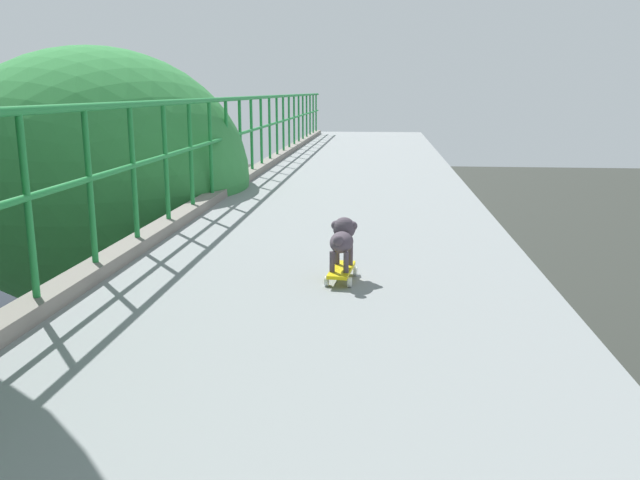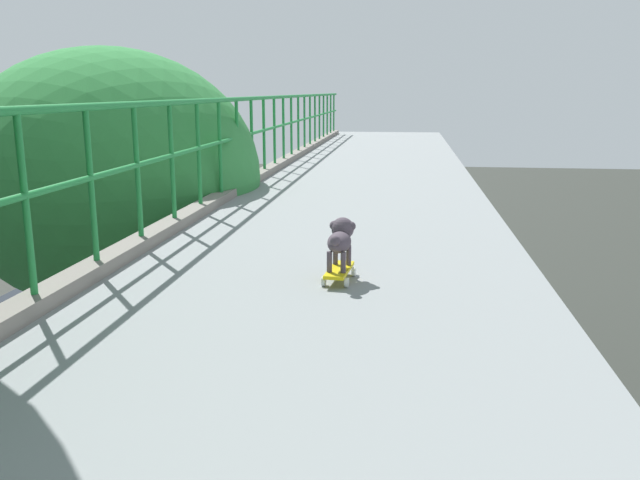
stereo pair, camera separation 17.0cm
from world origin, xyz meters
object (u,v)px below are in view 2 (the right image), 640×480
object	(u,v)px
car_blue_fifth	(76,395)
city_bus	(163,210)
car_green_sixth	(26,325)
car_red_taxi_seventh	(175,305)
toy_skateboard	(339,271)
small_dog	(341,238)

from	to	relation	value
car_blue_fifth	city_bus	size ratio (longest dim) A/B	0.35
car_green_sixth	car_red_taxi_seventh	world-z (taller)	car_red_taxi_seventh
car_green_sixth	city_bus	world-z (taller)	city_bus
toy_skateboard	car_blue_fifth	bearing A→B (deg)	129.77
car_green_sixth	small_dog	xyz separation A→B (m)	(9.83, -11.47, 5.32)
city_bus	small_dog	size ratio (longest dim) A/B	27.18
car_red_taxi_seventh	city_bus	bearing A→B (deg)	112.20
car_green_sixth	toy_skateboard	size ratio (longest dim) A/B	10.16
car_blue_fifth	car_red_taxi_seventh	xyz separation A→B (m)	(-0.05, 6.18, -0.04)
car_blue_fifth	small_dog	bearing A→B (deg)	-50.06
car_green_sixth	city_bus	xyz separation A→B (m)	(-0.42, 11.72, 1.14)
city_bus	toy_skateboard	xyz separation A→B (m)	(10.24, -23.23, 3.95)
toy_skateboard	car_red_taxi_seventh	bearing A→B (deg)	114.86
car_green_sixth	toy_skateboard	bearing A→B (deg)	-49.52
small_dog	car_green_sixth	bearing A→B (deg)	130.60
car_green_sixth	car_red_taxi_seventh	size ratio (longest dim) A/B	1.06
city_bus	car_red_taxi_seventh	bearing A→B (deg)	-67.80
city_bus	toy_skateboard	distance (m)	25.70
car_red_taxi_seventh	small_dog	xyz separation A→B (m)	(6.40, -13.76, 5.34)
car_blue_fifth	car_red_taxi_seventh	bearing A→B (deg)	90.44
car_red_taxi_seventh	city_bus	distance (m)	10.25
car_green_sixth	car_red_taxi_seventh	distance (m)	4.13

